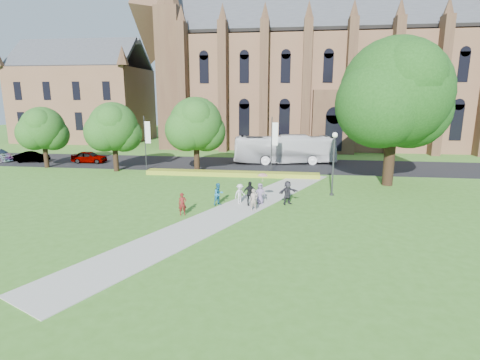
# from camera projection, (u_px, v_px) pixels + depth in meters

# --- Properties ---
(ground) EXTENTS (160.00, 160.00, 0.00)m
(ground) POSITION_uv_depth(u_px,v_px,m) (231.00, 216.00, 25.85)
(ground) COLOR #3D7122
(ground) RESTS_ON ground
(road) EXTENTS (160.00, 10.00, 0.02)m
(road) POSITION_uv_depth(u_px,v_px,m) (257.00, 165.00, 45.19)
(road) COLOR black
(road) RESTS_ON ground
(footpath) EXTENTS (15.58, 28.54, 0.04)m
(footpath) POSITION_uv_depth(u_px,v_px,m) (233.00, 211.00, 26.81)
(footpath) COLOR #B2B2A8
(footpath) RESTS_ON ground
(flower_hedge) EXTENTS (18.00, 1.40, 0.45)m
(flower_hedge) POSITION_uv_depth(u_px,v_px,m) (232.00, 174.00, 38.83)
(flower_hedge) COLOR gold
(flower_hedge) RESTS_ON ground
(cathedral) EXTENTS (52.60, 18.25, 28.00)m
(cathedral) POSITION_uv_depth(u_px,v_px,m) (330.00, 65.00, 60.16)
(cathedral) COLOR brown
(cathedral) RESTS_ON ground
(building_west) EXTENTS (22.00, 14.00, 18.30)m
(building_west) POSITION_uv_depth(u_px,v_px,m) (84.00, 90.00, 68.89)
(building_west) COLOR brown
(building_west) RESTS_ON ground
(streetlamp) EXTENTS (0.44, 0.44, 5.24)m
(streetlamp) POSITION_uv_depth(u_px,v_px,m) (334.00, 156.00, 30.45)
(streetlamp) COLOR #38383D
(streetlamp) RESTS_ON ground
(large_tree) EXTENTS (9.60, 9.60, 13.20)m
(large_tree) POSITION_uv_depth(u_px,v_px,m) (395.00, 93.00, 32.98)
(large_tree) COLOR #332114
(large_tree) RESTS_ON ground
(street_tree_0) EXTENTS (5.20, 5.20, 7.50)m
(street_tree_0) POSITION_uv_depth(u_px,v_px,m) (113.00, 127.00, 40.28)
(street_tree_0) COLOR #332114
(street_tree_0) RESTS_ON ground
(street_tree_1) EXTENTS (5.60, 5.60, 8.05)m
(street_tree_1) POSITION_uv_depth(u_px,v_px,m) (196.00, 124.00, 39.52)
(street_tree_1) COLOR #332114
(street_tree_1) RESTS_ON ground
(street_tree_2) EXTENTS (4.80, 4.80, 6.95)m
(street_tree_2) POSITION_uv_depth(u_px,v_px,m) (43.00, 128.00, 42.49)
(street_tree_2) COLOR #332114
(street_tree_2) RESTS_ON ground
(banner_pole_0) EXTENTS (0.70, 0.10, 6.00)m
(banner_pole_0) POSITION_uv_depth(u_px,v_px,m) (273.00, 142.00, 39.54)
(banner_pole_0) COLOR #38383D
(banner_pole_0) RESTS_ON ground
(banner_pole_1) EXTENTS (0.70, 0.10, 6.00)m
(banner_pole_1) POSITION_uv_depth(u_px,v_px,m) (146.00, 140.00, 41.36)
(banner_pole_1) COLOR #38383D
(banner_pole_1) RESTS_ON ground
(tour_coach) EXTENTS (12.71, 4.72, 3.46)m
(tour_coach) POSITION_uv_depth(u_px,v_px,m) (284.00, 149.00, 45.80)
(tour_coach) COLOR white
(tour_coach) RESTS_ON road
(car_0) EXTENTS (4.26, 1.75, 1.44)m
(car_0) POSITION_uv_depth(u_px,v_px,m) (89.00, 157.00, 46.33)
(car_0) COLOR gray
(car_0) RESTS_ON road
(car_1) EXTENTS (4.16, 2.28, 1.30)m
(car_1) POSITION_uv_depth(u_px,v_px,m) (32.00, 157.00, 46.85)
(car_1) COLOR gray
(car_1) RESTS_ON road
(pedestrian_0) EXTENTS (0.67, 0.56, 1.56)m
(pedestrian_0) POSITION_uv_depth(u_px,v_px,m) (182.00, 204.00, 25.70)
(pedestrian_0) COLOR maroon
(pedestrian_0) RESTS_ON footpath
(pedestrian_1) EXTENTS (1.02, 1.03, 1.68)m
(pedestrian_1) POSITION_uv_depth(u_px,v_px,m) (219.00, 194.00, 28.09)
(pedestrian_1) COLOR #1B658A
(pedestrian_1) RESTS_ON footpath
(pedestrian_2) EXTENTS (1.10, 1.11, 1.53)m
(pedestrian_2) POSITION_uv_depth(u_px,v_px,m) (240.00, 194.00, 28.44)
(pedestrian_2) COLOR silver
(pedestrian_2) RESTS_ON footpath
(pedestrian_3) EXTENTS (1.16, 0.77, 1.83)m
(pedestrian_3) POSITION_uv_depth(u_px,v_px,m) (250.00, 193.00, 28.01)
(pedestrian_3) COLOR black
(pedestrian_3) RESTS_ON footpath
(pedestrian_4) EXTENTS (0.90, 0.72, 1.59)m
(pedestrian_4) POSITION_uv_depth(u_px,v_px,m) (260.00, 194.00, 28.43)
(pedestrian_4) COLOR slate
(pedestrian_4) RESTS_ON footpath
(pedestrian_5) EXTENTS (1.68, 1.38, 1.80)m
(pedestrian_5) POSITION_uv_depth(u_px,v_px,m) (288.00, 193.00, 28.31)
(pedestrian_5) COLOR #2B2831
(pedestrian_5) RESTS_ON footpath
(pedestrian_6) EXTENTS (0.67, 0.54, 1.59)m
(pedestrian_6) POSITION_uv_depth(u_px,v_px,m) (254.00, 200.00, 26.68)
(pedestrian_6) COLOR gray
(pedestrian_6) RESTS_ON footpath
(parasol) EXTENTS (0.99, 0.99, 0.67)m
(parasol) POSITION_uv_depth(u_px,v_px,m) (263.00, 179.00, 28.26)
(parasol) COLOR #E7A7A3
(parasol) RESTS_ON pedestrian_4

